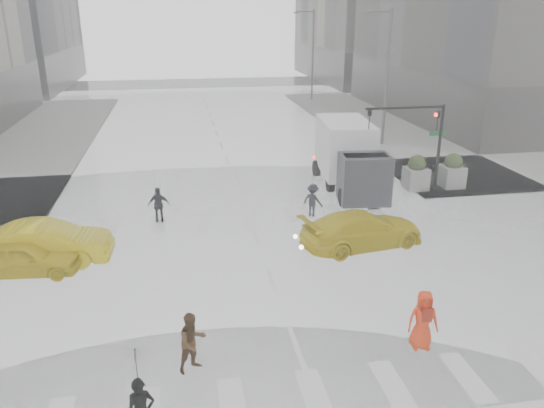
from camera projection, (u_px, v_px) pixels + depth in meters
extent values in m
plane|color=black|center=(272.00, 280.00, 18.41)|extent=(120.00, 120.00, 0.00)
cube|color=slate|center=(497.00, 141.00, 37.80)|extent=(35.00, 35.00, 0.15)
cube|color=#302D2B|center=(537.00, 90.00, 47.43)|extent=(26.05, 26.05, 4.40)
cube|color=#302D2B|center=(405.00, 62.00, 74.26)|extent=(26.05, 26.05, 4.40)
cylinder|color=black|center=(439.00, 149.00, 26.70)|extent=(0.16, 0.16, 4.50)
cylinder|color=black|center=(405.00, 108.00, 25.63)|extent=(4.00, 0.12, 0.12)
imported|color=black|center=(437.00, 121.00, 26.16)|extent=(0.16, 0.20, 1.00)
imported|color=black|center=(369.00, 119.00, 25.50)|extent=(0.16, 0.20, 1.00)
sphere|color=#FF190C|center=(436.00, 115.00, 26.04)|extent=(0.20, 0.20, 0.20)
cube|color=#0D6126|center=(438.00, 133.00, 26.72)|extent=(0.90, 0.03, 0.22)
cylinder|color=#59595B|center=(386.00, 80.00, 35.34)|extent=(0.20, 0.20, 9.00)
cylinder|color=#59595B|center=(378.00, 11.00, 33.73)|extent=(1.80, 0.12, 0.12)
cube|color=#59595B|center=(364.00, 13.00, 33.61)|extent=(0.50, 0.22, 0.15)
cylinder|color=#59595B|center=(313.00, 56.00, 53.85)|extent=(0.20, 0.20, 9.00)
cylinder|color=#59595B|center=(305.00, 11.00, 52.23)|extent=(1.80, 0.12, 0.12)
cube|color=#59595B|center=(296.00, 12.00, 52.11)|extent=(0.50, 0.22, 0.15)
cube|color=slate|center=(379.00, 181.00, 26.91)|extent=(1.10, 1.10, 1.10)
sphere|color=#213216|center=(380.00, 165.00, 26.64)|extent=(0.90, 0.90, 0.90)
cube|color=slate|center=(416.00, 178.00, 27.25)|extent=(1.10, 1.10, 1.10)
sphere|color=#213216|center=(417.00, 163.00, 26.97)|extent=(0.90, 0.90, 0.90)
cube|color=slate|center=(452.00, 176.00, 27.58)|extent=(1.10, 1.10, 1.10)
sphere|color=#213216|center=(454.00, 162.00, 27.30)|extent=(0.90, 0.90, 0.90)
imported|color=black|center=(136.00, 366.00, 10.78)|extent=(1.08, 1.10, 0.88)
imported|color=#462D19|center=(193.00, 342.00, 13.55)|extent=(1.00, 0.94, 1.64)
imported|color=red|center=(423.00, 320.00, 14.45)|extent=(0.92, 0.67, 1.73)
cube|color=maroon|center=(427.00, 314.00, 14.19)|extent=(0.30, 0.20, 0.40)
imported|color=black|center=(159.00, 205.00, 23.22)|extent=(0.95, 0.58, 1.60)
imported|color=black|center=(313.00, 200.00, 23.93)|extent=(1.09, 1.06, 1.51)
imported|color=#DAC10B|center=(25.00, 257.00, 18.64)|extent=(3.93, 1.88, 1.29)
imported|color=#DAC10B|center=(46.00, 243.00, 19.45)|extent=(4.74, 1.83, 1.54)
imported|color=#DAC10B|center=(362.00, 230.00, 20.81)|extent=(4.68, 2.84, 1.44)
cube|color=white|center=(344.00, 146.00, 28.03)|extent=(2.42, 4.64, 2.73)
cube|color=#292A2E|center=(364.00, 179.00, 25.31)|extent=(2.32, 1.82, 2.32)
cube|color=black|center=(365.00, 164.00, 25.07)|extent=(2.02, 0.91, 0.91)
cylinder|color=black|center=(343.00, 197.00, 25.23)|extent=(0.28, 0.91, 0.91)
cylinder|color=black|center=(385.00, 195.00, 25.58)|extent=(0.28, 0.91, 0.91)
cylinder|color=black|center=(330.00, 183.00, 27.28)|extent=(0.28, 0.91, 0.91)
cylinder|color=black|center=(370.00, 181.00, 27.63)|extent=(0.28, 0.91, 0.91)
cylinder|color=black|center=(316.00, 168.00, 29.90)|extent=(0.28, 0.91, 0.91)
cylinder|color=black|center=(352.00, 167.00, 30.25)|extent=(0.28, 0.91, 0.91)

